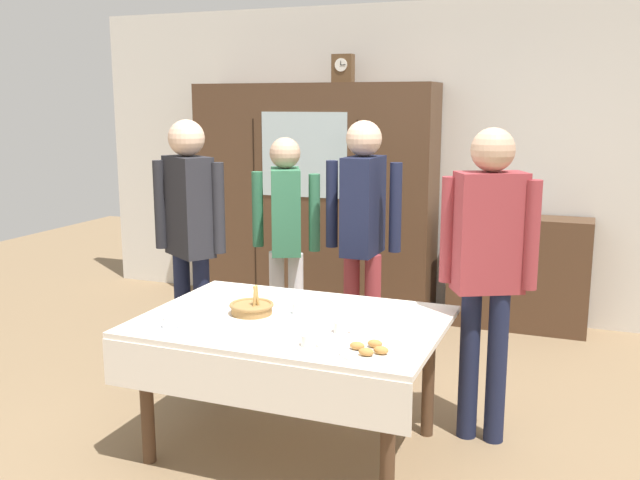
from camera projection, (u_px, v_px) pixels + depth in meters
name	position (u px, v px, depth m)	size (l,w,h in m)	color
ground_plane	(307.00, 432.00, 4.04)	(12.00, 12.00, 0.00)	#846B4C
back_wall	(421.00, 161.00, 6.21)	(6.40, 0.10, 2.70)	silver
dining_table	(290.00, 338.00, 3.70)	(1.57, 1.12, 0.74)	#4C3321
wall_cabinet	(314.00, 198.00, 6.32)	(2.18, 0.46, 2.02)	#4C3321
mantel_clock	(343.00, 69.00, 6.01)	(0.18, 0.11, 0.24)	brown
bookshelf_low	(518.00, 273.00, 5.83)	(1.13, 0.35, 0.94)	#4C3321
book_stack	(521.00, 214.00, 5.73)	(0.16, 0.23, 0.05)	#664C7A
tea_cup_far_right	(342.00, 329.00, 3.47)	(0.13, 0.13, 0.06)	white
tea_cup_near_left	(170.00, 324.00, 3.54)	(0.13, 0.13, 0.06)	white
tea_cup_back_edge	(309.00, 342.00, 3.27)	(0.13, 0.13, 0.06)	white
tea_cup_far_left	(300.00, 310.00, 3.77)	(0.13, 0.13, 0.06)	white
bread_basket	(252.00, 308.00, 3.80)	(0.24, 0.24, 0.16)	#9E7542
pastry_plate	(370.00, 351.00, 3.20)	(0.28, 0.28, 0.05)	white
spoon_near_left	(351.00, 310.00, 3.86)	(0.12, 0.02, 0.01)	silver
spoon_mid_left	(332.00, 320.00, 3.68)	(0.12, 0.02, 0.01)	silver
spoon_near_right	(409.00, 309.00, 3.88)	(0.12, 0.02, 0.01)	silver
person_near_right_end	(189.00, 224.00, 4.61)	(0.52, 0.36, 1.75)	#191E38
person_behind_table_right	(488.00, 254.00, 3.77)	(0.52, 0.34, 1.73)	#191E38
person_by_cabinet	(286.00, 227.00, 5.00)	(0.52, 0.41, 1.62)	silver
person_beside_shelf	(363.00, 223.00, 4.66)	(0.52, 0.36, 1.75)	#933338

